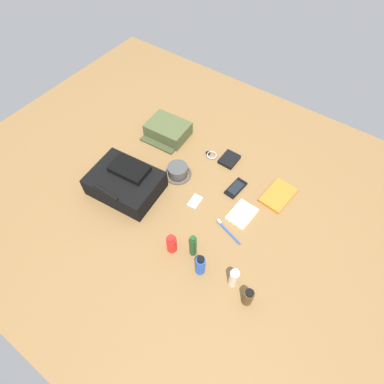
{
  "coord_description": "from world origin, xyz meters",
  "views": [
    {
      "loc": [
        -0.56,
        0.79,
        1.41
      ],
      "look_at": [
        0.0,
        0.0,
        0.04
      ],
      "focal_mm": 30.18,
      "sensor_mm": 36.0,
      "label": 1
    }
  ],
  "objects": [
    {
      "name": "ground_plane",
      "position": [
        0.0,
        0.0,
        -0.01
      ],
      "size": [
        2.64,
        2.02,
        0.02
      ],
      "primitive_type": "cube",
      "color": "brown",
      "rests_on": "ground"
    },
    {
      "name": "notepad",
      "position": [
        -0.27,
        -0.05,
        0.01
      ],
      "size": [
        0.12,
        0.16,
        0.02
      ],
      "primitive_type": "cube",
      "rotation": [
        0.0,
        0.0,
        -0.06
      ],
      "color": "beige",
      "rests_on": "ground_plane"
    },
    {
      "name": "media_player",
      "position": [
        -0.03,
        0.02,
        0.01
      ],
      "size": [
        0.06,
        0.09,
        0.01
      ],
      "color": "#B7B7BC",
      "rests_on": "ground_plane"
    },
    {
      "name": "sunscreen_spray",
      "position": [
        -0.1,
        0.3,
        0.05
      ],
      "size": [
        0.05,
        0.05,
        0.11
      ],
      "color": "red",
      "rests_on": "ground_plane"
    },
    {
      "name": "toothbrush",
      "position": [
        -0.26,
        0.07,
        0.01
      ],
      "size": [
        0.16,
        0.06,
        0.02
      ],
      "color": "blue",
      "rests_on": "ground_plane"
    },
    {
      "name": "deodorant_spray",
      "position": [
        -0.27,
        0.31,
        0.06
      ],
      "size": [
        0.04,
        0.04,
        0.13
      ],
      "color": "blue",
      "rests_on": "ground_plane"
    },
    {
      "name": "cell_phone",
      "position": [
        -0.16,
        -0.18,
        0.01
      ],
      "size": [
        0.07,
        0.14,
        0.01
      ],
      "color": "black",
      "rests_on": "ground_plane"
    },
    {
      "name": "backpack",
      "position": [
        0.31,
        0.16,
        0.06
      ],
      "size": [
        0.38,
        0.3,
        0.14
      ],
      "color": "black",
      "rests_on": "ground_plane"
    },
    {
      "name": "paperback_novel",
      "position": [
        -0.37,
        -0.26,
        0.01
      ],
      "size": [
        0.14,
        0.2,
        0.02
      ],
      "color": "orange",
      "rests_on": "ground_plane"
    },
    {
      "name": "toiletry_pouch",
      "position": [
        0.38,
        -0.29,
        0.04
      ],
      "size": [
        0.25,
        0.24,
        0.09
      ],
      "color": "#47512D",
      "rests_on": "ground_plane"
    },
    {
      "name": "lotion_bottle",
      "position": [
        -0.42,
        0.28,
        0.06
      ],
      "size": [
        0.04,
        0.04,
        0.13
      ],
      "color": "beige",
      "rests_on": "ground_plane"
    },
    {
      "name": "shampoo_bottle",
      "position": [
        -0.19,
        0.26,
        0.07
      ],
      "size": [
        0.03,
        0.03,
        0.15
      ],
      "color": "#19471E",
      "rests_on": "ground_plane"
    },
    {
      "name": "bucket_hat",
      "position": [
        0.15,
        -0.08,
        0.03
      ],
      "size": [
        0.15,
        0.15,
        0.07
      ],
      "color": "#424242",
      "rests_on": "ground_plane"
    },
    {
      "name": "wristwatch",
      "position": [
        0.08,
        -0.3,
        0.01
      ],
      "size": [
        0.07,
        0.06,
        0.01
      ],
      "color": "#99999E",
      "rests_on": "ground_plane"
    },
    {
      "name": "wallet",
      "position": [
        -0.03,
        -0.33,
        0.01
      ],
      "size": [
        0.09,
        0.11,
        0.02
      ],
      "primitive_type": "cube",
      "rotation": [
        0.0,
        0.0,
        0.0
      ],
      "color": "black",
      "rests_on": "ground_plane"
    },
    {
      "name": "cologne_bottle",
      "position": [
        -0.51,
        0.31,
        0.05
      ],
      "size": [
        0.04,
        0.04,
        0.11
      ],
      "color": "#473319",
      "rests_on": "ground_plane"
    }
  ]
}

